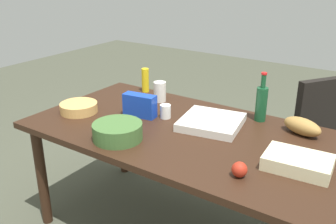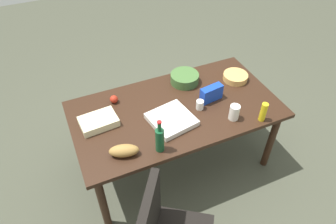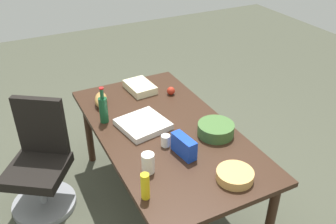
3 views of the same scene
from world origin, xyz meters
name	(u,v)px [view 1 (image 1 of 3)]	position (x,y,z in m)	size (l,w,h in m)	color
conference_table	(184,142)	(0.00, 0.00, 0.71)	(1.93, 1.04, 0.79)	#311D12
office_chair	(300,149)	(-0.47, -0.97, 0.37)	(0.67, 0.67, 0.99)	gray
paper_cup	(165,111)	(0.20, -0.09, 0.83)	(0.07, 0.07, 0.09)	white
mustard_bottle	(145,80)	(0.64, -0.45, 0.88)	(0.06, 0.06, 0.19)	yellow
chip_bag_blue	(140,105)	(0.36, -0.02, 0.86)	(0.22, 0.08, 0.15)	#163DB6
sheet_cake	(298,162)	(-0.71, 0.08, 0.82)	(0.32, 0.22, 0.07)	beige
pizza_box	(211,122)	(-0.11, -0.14, 0.81)	(0.36, 0.36, 0.05)	silver
salad_bowl	(118,131)	(0.25, 0.33, 0.84)	(0.29, 0.29, 0.10)	#3F6530
mayo_jar	(160,92)	(0.42, -0.33, 0.86)	(0.09, 0.09, 0.15)	white
bread_loaf	(302,126)	(-0.61, -0.34, 0.84)	(0.24, 0.11, 0.10)	#A1763B
chip_bowl	(79,108)	(0.75, 0.15, 0.82)	(0.25, 0.25, 0.06)	tan
wine_bottle	(261,102)	(-0.33, -0.40, 0.91)	(0.08, 0.08, 0.32)	#154A29
apple_red	(239,169)	(-0.50, 0.31, 0.83)	(0.08, 0.08, 0.08)	#AB2817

